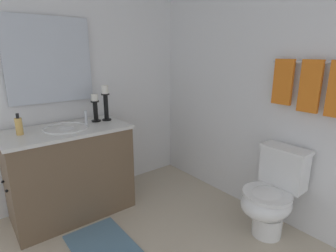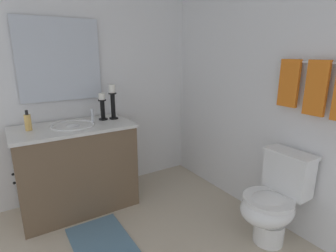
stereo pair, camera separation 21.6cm
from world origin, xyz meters
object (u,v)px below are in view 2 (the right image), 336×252
(bath_mat, at_px, (101,241))
(candle_holder_short, at_px, (102,106))
(vanity_cabinet, at_px, (77,167))
(towel_center, at_px, (316,88))
(sink_basin, at_px, (73,130))
(towel_bar, at_px, (321,63))
(towel_near_vanity, at_px, (289,83))
(soap_bottle, at_px, (28,122))
(mirror, at_px, (60,60))
(candle_holder_tall, at_px, (113,101))
(toilet, at_px, (273,201))

(bath_mat, bearing_deg, candle_holder_short, 155.48)
(vanity_cabinet, relative_size, towel_center, 2.74)
(sink_basin, distance_m, candle_holder_short, 0.37)
(towel_center, bearing_deg, vanity_cabinet, -136.32)
(towel_bar, xyz_separation_m, towel_near_vanity, (-0.22, -0.02, -0.16))
(towel_near_vanity, relative_size, towel_center, 0.92)
(soap_bottle, xyz_separation_m, bath_mat, (0.67, 0.36, -0.91))
(mirror, distance_m, towel_bar, 2.23)
(candle_holder_tall, bearing_deg, bath_mat, -31.88)
(sink_basin, xyz_separation_m, mirror, (-0.28, -0.00, 0.63))
(candle_holder_tall, xyz_separation_m, bath_mat, (0.68, -0.42, -1.02))
(vanity_cabinet, height_order, soap_bottle, soap_bottle)
(sink_basin, height_order, soap_bottle, soap_bottle)
(bath_mat, bearing_deg, mirror, -180.00)
(towel_center, bearing_deg, towel_bar, 90.00)
(mirror, xyz_separation_m, soap_bottle, (0.23, -0.36, -0.51))
(towel_near_vanity, distance_m, bath_mat, 1.97)
(sink_basin, bearing_deg, vanity_cabinet, -90.00)
(vanity_cabinet, height_order, toilet, vanity_cabinet)
(vanity_cabinet, bearing_deg, mirror, 179.99)
(towel_near_vanity, xyz_separation_m, bath_mat, (-0.61, -1.39, -1.26))
(mirror, height_order, towel_bar, mirror)
(vanity_cabinet, relative_size, bath_mat, 1.81)
(candle_holder_tall, relative_size, towel_bar, 0.54)
(bath_mat, bearing_deg, towel_center, 59.17)
(towel_near_vanity, bearing_deg, candle_holder_tall, -143.27)
(towel_bar, bearing_deg, vanity_cabinet, -135.95)
(towel_bar, bearing_deg, towel_near_vanity, -175.28)
(mirror, bearing_deg, candle_holder_short, 57.33)
(toilet, distance_m, towel_near_vanity, 0.94)
(vanity_cabinet, relative_size, candle_holder_tall, 3.10)
(vanity_cabinet, distance_m, toilet, 1.80)
(candle_holder_short, distance_m, bath_mat, 1.24)
(vanity_cabinet, bearing_deg, candle_holder_short, 103.25)
(vanity_cabinet, xyz_separation_m, bath_mat, (0.62, 0.00, -0.42))
(sink_basin, relative_size, towel_bar, 0.61)
(sink_basin, xyz_separation_m, candle_holder_short, (-0.08, 0.32, 0.18))
(toilet, bearing_deg, mirror, -144.11)
(soap_bottle, xyz_separation_m, towel_center, (1.50, 1.75, 0.34))
(candle_holder_tall, bearing_deg, vanity_cabinet, -82.41)
(candle_holder_tall, height_order, towel_near_vanity, towel_near_vanity)
(soap_bottle, xyz_separation_m, towel_bar, (1.50, 1.77, 0.51))
(sink_basin, distance_m, soap_bottle, 0.38)
(candle_holder_short, relative_size, towel_center, 0.68)
(towel_center, bearing_deg, candle_holder_tall, -147.45)
(sink_basin, distance_m, towel_center, 2.06)
(vanity_cabinet, xyz_separation_m, candle_holder_short, (-0.08, 0.32, 0.56))
(candle_holder_short, distance_m, toilet, 1.78)
(candle_holder_short, bearing_deg, soap_bottle, -87.62)
(vanity_cabinet, height_order, towel_bar, towel_bar)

